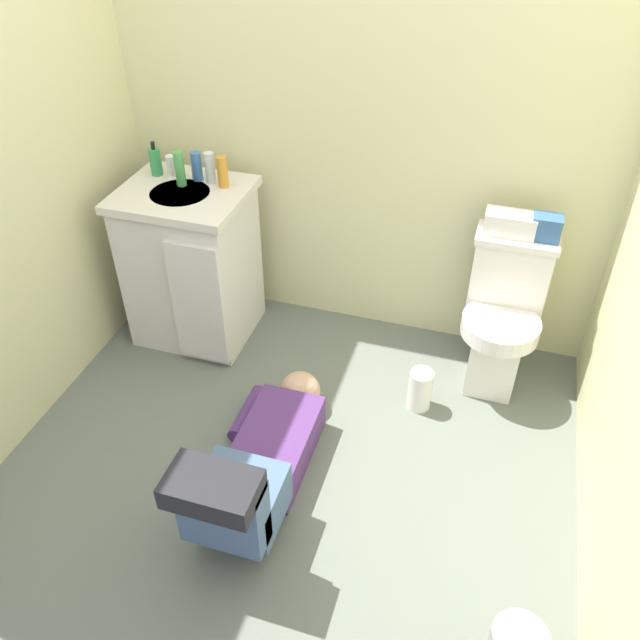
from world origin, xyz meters
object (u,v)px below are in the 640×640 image
bottle_clear (210,168)px  paper_towel_roll (420,390)px  bottle_green (180,169)px  tissue_box (510,223)px  vanity_cabinet (192,264)px  person_plumber (257,463)px  bottle_blue (197,166)px  toiletry_bag (546,228)px  bottle_white (171,166)px  toilet (502,316)px  bottle_amber (223,172)px  soap_dispenser (155,161)px  faucet (194,168)px

bottle_clear → paper_towel_roll: (1.14, -0.35, -0.79)m
bottle_green → bottle_clear: size_ratio=1.11×
tissue_box → bottle_clear: (-1.39, -0.06, 0.09)m
vanity_cabinet → bottle_green: 0.49m
vanity_cabinet → paper_towel_roll: vanity_cabinet is taller
person_plumber → bottle_blue: (-0.67, 1.04, 0.71)m
toiletry_bag → bottle_green: bearing=-175.8°
bottle_white → bottle_blue: size_ratio=0.76×
bottle_blue → toiletry_bag: bearing=1.7°
toilet → vanity_cabinet: size_ratio=0.91×
bottle_white → bottle_clear: size_ratio=0.71×
toiletry_bag → bottle_amber: bottle_amber is taller
soap_dispenser → bottle_green: 0.18m
bottle_amber → tissue_box: bearing=3.4°
bottle_white → bottle_blue: bottle_blue is taller
vanity_cabinet → toiletry_bag: size_ratio=6.61×
person_plumber → paper_towel_roll: bearing=51.8°
bottle_green → toiletry_bag: bearing=4.2°
person_plumber → tissue_box: tissue_box is taller
toiletry_bag → bottle_blue: size_ratio=0.90×
bottle_green → bottle_blue: (0.05, 0.08, -0.01)m
toiletry_bag → soap_dispenser: bearing=-178.3°
bottle_green → bottle_amber: bearing=12.8°
soap_dispenser → bottle_amber: (0.36, -0.02, 0.01)m
toilet → faucet: bearing=178.0°
bottle_white → bottle_amber: size_ratio=0.71×
bottle_green → soap_dispenser: bearing=157.7°
soap_dispenser → bottle_white: size_ratio=1.58×
bottle_clear → person_plumber: bearing=-59.8°
person_plumber → bottle_blue: bottle_blue is taller
tissue_box → toiletry_bag: bearing=0.0°
vanity_cabinet → bottle_amber: bearing=31.4°
paper_towel_roll → faucet: bearing=163.1°
tissue_box → person_plumber: bearing=-125.9°
vanity_cabinet → soap_dispenser: bearing=146.9°
bottle_green → bottle_clear: bearing=29.0°
soap_dispenser → paper_towel_roll: 1.66m
faucet → bottle_amber: 0.18m
faucet → person_plumber: size_ratio=0.09×
soap_dispenser → bottle_white: soap_dispenser is taller
vanity_cabinet → faucet: size_ratio=8.20×
bottle_white → bottle_blue: 0.14m
vanity_cabinet → soap_dispenser: size_ratio=4.94×
vanity_cabinet → faucet: 0.47m
soap_dispenser → bottle_clear: size_ratio=1.12×
bottle_clear → bottle_amber: same height
bottle_white → paper_towel_roll: (1.34, -0.36, -0.77)m
tissue_box → bottle_clear: 1.40m
vanity_cabinet → tissue_box: (1.49, 0.18, 0.38)m
toilet → bottle_clear: 1.53m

